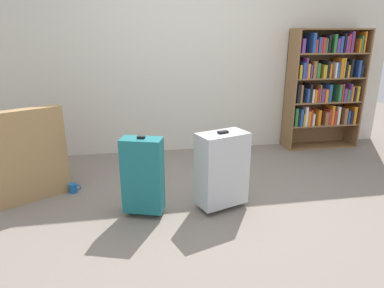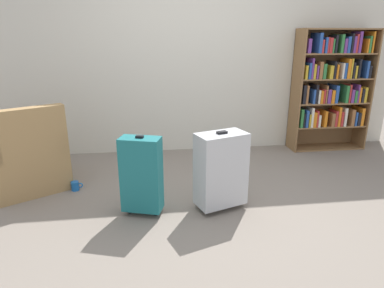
{
  "view_description": "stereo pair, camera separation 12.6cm",
  "coord_description": "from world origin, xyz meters",
  "px_view_note": "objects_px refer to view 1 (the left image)",
  "views": [
    {
      "loc": [
        -0.68,
        -2.7,
        1.55
      ],
      "look_at": [
        -0.16,
        0.32,
        0.55
      ],
      "focal_mm": 31.61,
      "sensor_mm": 36.0,
      "label": 1
    },
    {
      "loc": [
        -0.56,
        -2.72,
        1.55
      ],
      "look_at": [
        -0.16,
        0.32,
        0.55
      ],
      "focal_mm": 31.61,
      "sensor_mm": 36.0,
      "label": 2
    }
  ],
  "objects_px": {
    "armchair": "(23,162)",
    "suitcase_teal": "(143,175)",
    "bookshelf": "(324,86)",
    "mug": "(73,188)",
    "suitcase_silver": "(222,169)"
  },
  "relations": [
    {
      "from": "mug",
      "to": "suitcase_teal",
      "type": "height_order",
      "value": "suitcase_teal"
    },
    {
      "from": "suitcase_teal",
      "to": "suitcase_silver",
      "type": "relative_size",
      "value": 0.99
    },
    {
      "from": "mug",
      "to": "suitcase_teal",
      "type": "xyz_separation_m",
      "value": [
        0.7,
        -0.58,
        0.33
      ]
    },
    {
      "from": "mug",
      "to": "suitcase_silver",
      "type": "distance_m",
      "value": 1.56
    },
    {
      "from": "armchair",
      "to": "suitcase_teal",
      "type": "distance_m",
      "value": 1.38
    },
    {
      "from": "mug",
      "to": "bookshelf",
      "type": "bearing_deg",
      "value": 16.78
    },
    {
      "from": "armchair",
      "to": "suitcase_silver",
      "type": "xyz_separation_m",
      "value": [
        1.89,
        -0.69,
        0.07
      ]
    },
    {
      "from": "armchair",
      "to": "mug",
      "type": "xyz_separation_m",
      "value": [
        0.48,
        -0.13,
        -0.27
      ]
    },
    {
      "from": "suitcase_teal",
      "to": "armchair",
      "type": "bearing_deg",
      "value": 149.06
    },
    {
      "from": "bookshelf",
      "to": "suitcase_teal",
      "type": "height_order",
      "value": "bookshelf"
    },
    {
      "from": "mug",
      "to": "suitcase_silver",
      "type": "relative_size",
      "value": 0.16
    },
    {
      "from": "bookshelf",
      "to": "suitcase_silver",
      "type": "bearing_deg",
      "value": -140.08
    },
    {
      "from": "mug",
      "to": "suitcase_teal",
      "type": "distance_m",
      "value": 0.97
    },
    {
      "from": "bookshelf",
      "to": "mug",
      "type": "distance_m",
      "value": 3.51
    },
    {
      "from": "armchair",
      "to": "suitcase_teal",
      "type": "relative_size",
      "value": 1.29
    }
  ]
}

